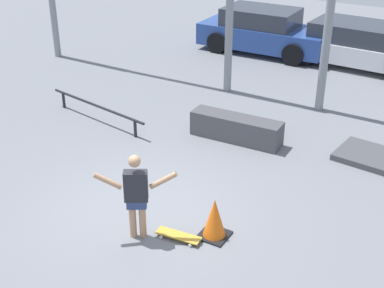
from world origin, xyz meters
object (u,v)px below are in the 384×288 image
Objects in this scene: parked_car_blue at (264,31)px; grind_box at (236,128)px; skateboard at (178,236)px; traffic_cone at (215,218)px; parked_car_white at (359,45)px; grind_rail at (97,108)px; skateboarder at (136,193)px.

grind_box is at bearing -72.02° from parked_car_blue.
skateboard is 3.74m from grind_box.
parked_car_white is at bearing 91.68° from traffic_cone.
skateboard is at bearing -36.06° from grind_rail.
traffic_cone is at bearing -69.67° from grind_box.
skateboard is 4.94m from grind_rail.
parked_car_white is (0.94, 6.39, 0.36)m from grind_box.
parked_car_blue is (1.16, 6.96, 0.33)m from grind_rail.
parked_car_white is (0.77, 10.29, -0.18)m from skateboarder.
traffic_cone reaches higher than grind_box.
parked_car_white reaches higher than grind_rail.
grind_rail is at bearing 150.16° from traffic_cone.
skateboarder is at bearing -42.95° from grind_rail.
parked_car_white reaches higher than traffic_cone.
grind_rail is 0.74× the size of parked_car_blue.
skateboarder reaches higher than skateboard.
skateboarder is 2.12× the size of traffic_cone.
skateboarder is 10.33m from parked_car_white.
parked_car_blue is 0.89× the size of parked_car_white.
grind_box is (-0.17, 3.91, -0.54)m from skateboarder.
parked_car_blue is 10.07m from traffic_cone.
skateboard is at bearing -87.46° from parked_car_white.
skateboarder is 4.65m from grind_rail.
skateboarder reaches higher than parked_car_blue.
traffic_cone is at bearing -29.84° from grind_rail.
grind_box is at bearing 61.09° from skateboarder.
parked_car_blue reaches higher than grind_box.
traffic_cone reaches higher than skateboard.
traffic_cone is at bearing -84.80° from parked_car_white.
parked_car_blue reaches higher than grind_rail.
skateboarder is 1.30m from traffic_cone.
grind_box is at bearing 110.33° from traffic_cone.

